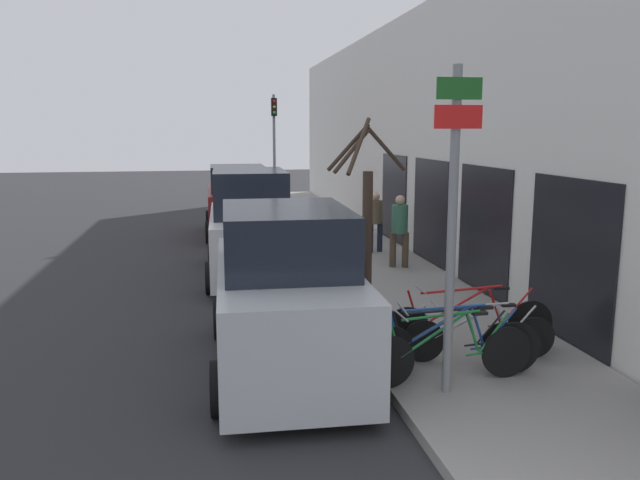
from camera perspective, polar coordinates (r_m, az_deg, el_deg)
ground_plane at (r=14.36m, az=-5.30°, el=-3.64°), size 80.00×80.00×0.00m
sidewalk_curb at (r=17.44m, az=2.38°, el=-0.91°), size 3.20×32.00×0.15m
building_facade at (r=17.50m, az=8.20°, el=9.37°), size 0.23×32.00×6.50m
signpost at (r=7.61m, az=12.01°, el=1.61°), size 0.58×0.13×3.97m
bicycle_0 at (r=8.31m, az=11.69°, el=-10.07°), size 2.33×0.44×0.96m
bicycle_1 at (r=8.55m, az=11.96°, el=-9.43°), size 2.43×0.44×0.98m
bicycle_2 at (r=8.79m, az=11.62°, el=-9.15°), size 2.19×0.44×0.86m
bicycle_3 at (r=9.20m, az=14.35°, el=-8.44°), size 2.22×0.44×0.84m
bicycle_4 at (r=9.52m, az=13.54°, el=-7.43°), size 2.64×0.44×0.99m
parked_car_0 at (r=8.84m, az=-3.20°, el=-5.10°), size 2.18×4.65×2.34m
parked_car_1 at (r=14.48m, az=-6.44°, el=0.99°), size 2.09×4.77×2.49m
parked_car_2 at (r=20.33m, az=-7.52°, el=3.33°), size 2.12×4.27×2.27m
pedestrian_near at (r=16.68m, az=5.10°, el=2.03°), size 0.41×0.36×1.60m
pedestrian_far at (r=14.86m, az=7.29°, el=1.29°), size 0.44×0.38×1.72m
street_tree at (r=10.39m, az=4.22°, el=1.11°), size 1.39×1.20×3.43m
traffic_light at (r=23.14m, az=-4.20°, el=9.14°), size 0.20×0.30×4.50m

